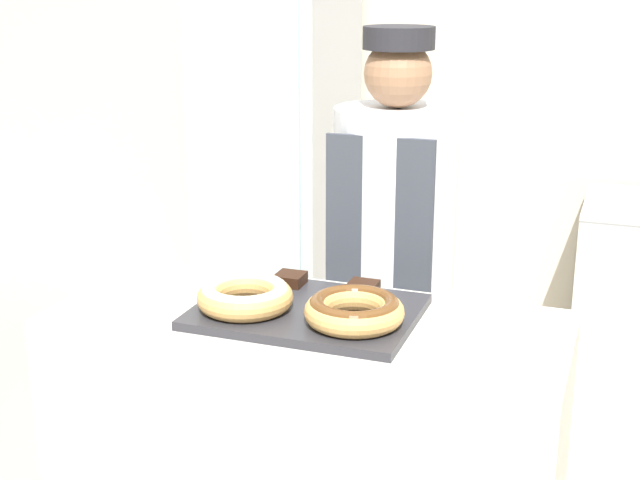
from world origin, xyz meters
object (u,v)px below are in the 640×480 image
(baker_person, at_px, (392,268))
(beverage_fridge, at_px, (277,161))
(brownie_back_right, at_px, (363,288))
(donut_chocolate_glaze, at_px, (354,309))
(serving_tray, at_px, (307,312))
(brownie_back_left, at_px, (290,279))
(donut_light_glaze, at_px, (245,295))

(baker_person, xyz_separation_m, beverage_fridge, (-0.86, 1.08, 0.08))
(brownie_back_right, bearing_deg, baker_person, 95.83)
(donut_chocolate_glaze, height_order, brownie_back_right, donut_chocolate_glaze)
(brownie_back_right, distance_m, beverage_fridge, 1.82)
(serving_tray, height_order, beverage_fridge, beverage_fridge)
(serving_tray, xyz_separation_m, beverage_fridge, (-0.80, 1.73, -0.00))
(beverage_fridge, bearing_deg, brownie_back_left, -66.26)
(serving_tray, xyz_separation_m, donut_light_glaze, (-0.15, -0.06, 0.05))
(baker_person, relative_size, beverage_fridge, 0.88)
(baker_person, bearing_deg, serving_tray, -94.97)
(baker_person, bearing_deg, brownie_back_right, -84.17)
(donut_chocolate_glaze, distance_m, baker_person, 0.73)
(donut_light_glaze, xyz_separation_m, brownie_back_right, (0.26, 0.21, -0.02))
(beverage_fridge, bearing_deg, baker_person, -51.62)
(brownie_back_left, xyz_separation_m, beverage_fridge, (-0.69, 1.58, -0.03))
(brownie_back_left, bearing_deg, beverage_fridge, 113.74)
(donut_chocolate_glaze, height_order, beverage_fridge, beverage_fridge)
(serving_tray, relative_size, baker_person, 0.35)
(donut_light_glaze, relative_size, brownie_back_left, 3.23)
(brownie_back_right, distance_m, baker_person, 0.51)
(donut_chocolate_glaze, bearing_deg, brownie_back_left, 140.34)
(serving_tray, bearing_deg, donut_chocolate_glaze, -22.48)
(brownie_back_right, xyz_separation_m, beverage_fridge, (-0.91, 1.58, -0.03))
(brownie_back_left, height_order, brownie_back_right, same)
(donut_light_glaze, relative_size, brownie_back_right, 3.23)
(donut_light_glaze, distance_m, brownie_back_left, 0.22)
(donut_light_glaze, bearing_deg, baker_person, 73.84)
(donut_light_glaze, distance_m, donut_chocolate_glaze, 0.30)
(serving_tray, relative_size, brownie_back_right, 7.32)
(brownie_back_right, bearing_deg, donut_chocolate_glaze, -78.76)
(brownie_back_right, xyz_separation_m, baker_person, (-0.05, 0.50, -0.11))
(brownie_back_right, bearing_deg, serving_tray, -125.37)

